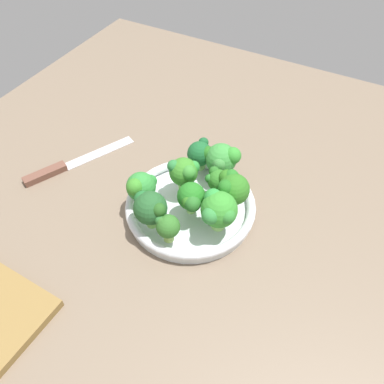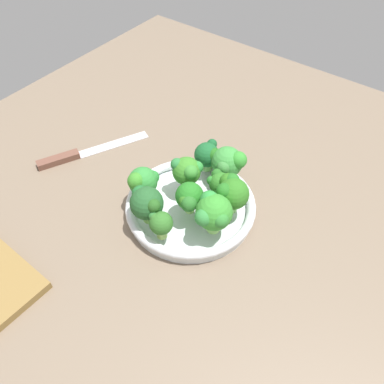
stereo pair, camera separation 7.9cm
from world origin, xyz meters
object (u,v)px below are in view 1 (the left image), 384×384
at_px(broccoli_floret_0, 232,187).
at_px(broccoli_floret_3, 201,154).
at_px(broccoli_floret_2, 167,226).
at_px(knife, 65,166).
at_px(broccoli_floret_8, 223,159).
at_px(broccoli_floret_1, 141,187).
at_px(broccoli_floret_9, 150,208).
at_px(broccoli_floret_7, 184,172).
at_px(broccoli_floret_6, 218,210).
at_px(bowl, 192,208).
at_px(broccoli_floret_4, 191,198).
at_px(broccoli_floret_5, 218,181).

relative_size(broccoli_floret_0, broccoli_floret_3, 1.22).
relative_size(broccoli_floret_2, knife, 0.24).
height_order(broccoli_floret_3, broccoli_floret_8, broccoli_floret_8).
xyz_separation_m(broccoli_floret_0, broccoli_floret_1, (-0.16, -0.07, -0.01)).
xyz_separation_m(broccoli_floret_0, broccoli_floret_9, (-0.11, -0.12, -0.00)).
relative_size(broccoli_floret_2, broccoli_floret_7, 0.80).
distance_m(broccoli_floret_9, knife, 0.29).
distance_m(broccoli_floret_3, broccoli_floret_7, 0.07).
xyz_separation_m(broccoli_floret_2, broccoli_floret_6, (0.07, 0.07, 0.01)).
bearing_deg(broccoli_floret_1, bowl, 23.65).
height_order(broccoli_floret_9, knife, broccoli_floret_9).
distance_m(broccoli_floret_3, broccoli_floret_8, 0.05).
height_order(broccoli_floret_4, broccoli_floret_6, broccoli_floret_6).
height_order(broccoli_floret_1, broccoli_floret_8, broccoli_floret_8).
bearing_deg(broccoli_floret_8, broccoli_floret_7, -123.66).
bearing_deg(broccoli_floret_0, broccoli_floret_1, -156.16).
xyz_separation_m(broccoli_floret_5, knife, (-0.35, -0.06, -0.06)).
bearing_deg(broccoli_floret_6, broccoli_floret_9, -154.30).
distance_m(broccoli_floret_3, broccoli_floret_6, 0.17).
height_order(broccoli_floret_1, broccoli_floret_2, broccoli_floret_1).
bearing_deg(broccoli_floret_8, broccoli_floret_0, -52.93).
height_order(broccoli_floret_2, broccoli_floret_8, broccoli_floret_8).
height_order(broccoli_floret_0, broccoli_floret_6, broccoli_floret_6).
bearing_deg(knife, broccoli_floret_6, -1.97).
bearing_deg(broccoli_floret_5, broccoli_floret_0, -20.34).
height_order(broccoli_floret_1, broccoli_floret_3, broccoli_floret_1).
distance_m(bowl, broccoli_floret_0, 0.10).
bearing_deg(bowl, broccoli_floret_8, 80.45).
distance_m(bowl, broccoli_floret_4, 0.06).
relative_size(broccoli_floret_1, knife, 0.26).
xyz_separation_m(broccoli_floret_7, broccoli_floret_8, (0.05, 0.07, -0.01)).
distance_m(broccoli_floret_1, broccoli_floret_3, 0.15).
distance_m(bowl, broccoli_floret_9, 0.11).
bearing_deg(broccoli_floret_4, broccoli_floret_2, -95.98).
xyz_separation_m(broccoli_floret_0, broccoli_floret_5, (-0.04, 0.01, -0.01)).
xyz_separation_m(broccoli_floret_1, broccoli_floret_6, (0.16, 0.01, 0.01)).
height_order(broccoli_floret_6, knife, broccoli_floret_6).
height_order(broccoli_floret_1, broccoli_floret_5, broccoli_floret_1).
distance_m(broccoli_floret_1, broccoli_floret_4, 0.10).
bearing_deg(broccoli_floret_5, broccoli_floret_9, -119.46).
bearing_deg(broccoli_floret_2, broccoli_floret_3, 100.19).
bearing_deg(broccoli_floret_2, bowl, 91.94).
xyz_separation_m(broccoli_floret_1, broccoli_floret_2, (0.09, -0.06, 0.00)).
relative_size(bowl, broccoli_floret_8, 3.60).
height_order(broccoli_floret_2, broccoli_floret_5, broccoli_floret_5).
bearing_deg(broccoli_floret_8, broccoli_floret_2, -93.87).
relative_size(broccoli_floret_9, knife, 0.32).
relative_size(broccoli_floret_5, broccoli_floret_8, 0.84).
distance_m(broccoli_floret_5, broccoli_floret_7, 0.07).
xyz_separation_m(broccoli_floret_3, knife, (-0.28, -0.12, -0.06)).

